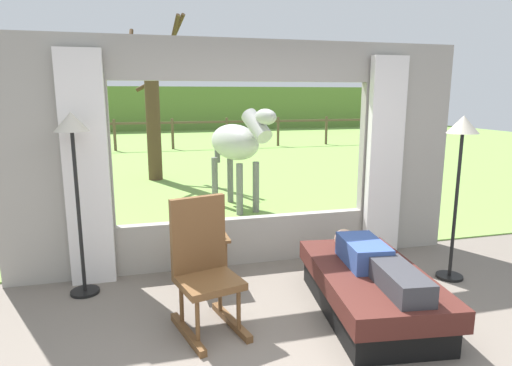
{
  "coord_description": "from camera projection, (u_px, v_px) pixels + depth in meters",
  "views": [
    {
      "loc": [
        -1.15,
        -2.54,
        1.96
      ],
      "look_at": [
        0.0,
        1.8,
        1.05
      ],
      "focal_mm": 30.73,
      "sensor_mm": 36.0,
      "label": 1
    }
  ],
  "objects": [
    {
      "name": "back_wall_with_window",
      "position": [
        246.0,
        158.0,
        4.97
      ],
      "size": [
        5.2,
        0.12,
        2.55
      ],
      "color": "#9E998E",
      "rests_on": "ground_plane"
    },
    {
      "name": "floor_lamp_right",
      "position": [
        461.0,
        149.0,
        4.49
      ],
      "size": [
        0.32,
        0.32,
        1.75
      ],
      "color": "black",
      "rests_on": "ground_plane"
    },
    {
      "name": "book_stack",
      "position": [
        215.0,
        234.0,
        4.49
      ],
      "size": [
        0.17,
        0.15,
        0.06
      ],
      "color": "beige",
      "rests_on": "side_table"
    },
    {
      "name": "potted_plant",
      "position": [
        197.0,
        218.0,
        4.54
      ],
      "size": [
        0.22,
        0.22,
        0.32
      ],
      "color": "silver",
      "rests_on": "side_table"
    },
    {
      "name": "rocking_chair",
      "position": [
        204.0,
        266.0,
        3.68
      ],
      "size": [
        0.62,
        0.77,
        1.12
      ],
      "rotation": [
        0.0,
        0.0,
        0.26
      ],
      "color": "brown",
      "rests_on": "ground_plane"
    },
    {
      "name": "curtain_panel_left",
      "position": [
        87.0,
        171.0,
        4.42
      ],
      "size": [
        0.44,
        0.1,
        2.4
      ],
      "primitive_type": "cube",
      "color": "silver",
      "rests_on": "ground_plane"
    },
    {
      "name": "curtain_panel_right",
      "position": [
        385.0,
        159.0,
        5.27
      ],
      "size": [
        0.44,
        0.1,
        2.4
      ],
      "primitive_type": "cube",
      "color": "silver",
      "rests_on": "ground_plane"
    },
    {
      "name": "recliner_sofa",
      "position": [
        369.0,
        290.0,
        3.96
      ],
      "size": [
        1.11,
        1.8,
        0.42
      ],
      "rotation": [
        0.0,
        0.0,
        -0.13
      ],
      "color": "black",
      "rests_on": "ground_plane"
    },
    {
      "name": "floor_lamp_left",
      "position": [
        73.0,
        149.0,
        4.11
      ],
      "size": [
        0.32,
        0.32,
        1.8
      ],
      "color": "black",
      "rests_on": "ground_plane"
    },
    {
      "name": "outdoor_pasture_lawn",
      "position": [
        174.0,
        151.0,
        15.54
      ],
      "size": [
        36.0,
        21.68,
        0.02
      ],
      "primitive_type": "cube",
      "color": "#759E47",
      "rests_on": "ground_plane"
    },
    {
      "name": "pasture_tree",
      "position": [
        154.0,
        106.0,
        9.91
      ],
      "size": [
        1.3,
        1.24,
        3.68
      ],
      "color": "#4C3823",
      "rests_on": "outdoor_pasture_lawn"
    },
    {
      "name": "side_table",
      "position": [
        206.0,
        244.0,
        4.56
      ],
      "size": [
        0.44,
        0.44,
        0.52
      ],
      "color": "brown",
      "rests_on": "ground_plane"
    },
    {
      "name": "pasture_fence_line",
      "position": [
        172.0,
        129.0,
        15.78
      ],
      "size": [
        16.1,
        0.1,
        1.1
      ],
      "color": "brown",
      "rests_on": "outdoor_pasture_lawn"
    },
    {
      "name": "horse",
      "position": [
        237.0,
        143.0,
        7.34
      ],
      "size": [
        0.94,
        1.81,
        1.73
      ],
      "rotation": [
        0.0,
        0.0,
        -2.81
      ],
      "color": "#B2B2AD",
      "rests_on": "outdoor_pasture_lawn"
    },
    {
      "name": "distant_hill_ridge",
      "position": [
        159.0,
        108.0,
        24.63
      ],
      "size": [
        36.0,
        2.0,
        2.4
      ],
      "primitive_type": "cube",
      "color": "olive",
      "rests_on": "ground_plane"
    },
    {
      "name": "reclining_person",
      "position": [
        374.0,
        261.0,
        3.85
      ],
      "size": [
        0.41,
        1.44,
        0.22
      ],
      "rotation": [
        0.0,
        0.0,
        -0.13
      ],
      "color": "#334C8C",
      "rests_on": "recliner_sofa"
    }
  ]
}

